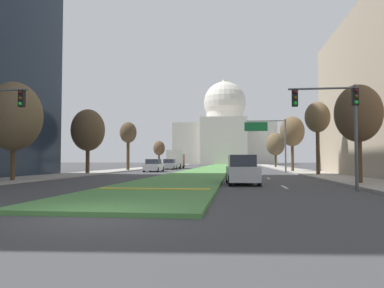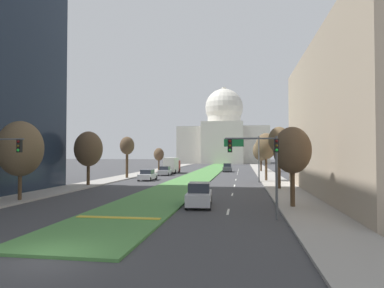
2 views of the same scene
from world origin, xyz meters
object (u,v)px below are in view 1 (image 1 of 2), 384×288
sedan_lead_stopped (242,171)px  street_tree_right_mid (317,118)px  sedan_distant (170,165)px  street_tree_right_far (292,132)px  street_tree_left_near (14,116)px  sedan_far_horizon (238,163)px  street_tree_right_distant (275,144)px  capitol_building (225,134)px  street_tree_left_distant (159,148)px  sedan_midblock (154,166)px  street_tree_right_near (358,114)px  traffic_light_near_right (338,114)px  street_tree_left_mid (88,130)px  overhead_guide_sign (270,135)px  street_tree_left_far (128,134)px  box_truck_delivery (176,159)px

sedan_lead_stopped → street_tree_right_mid: bearing=60.3°
sedan_distant → street_tree_right_far: bearing=-31.2°
street_tree_left_near → sedan_far_horizon: (15.52, 47.71, -3.64)m
street_tree_left_near → street_tree_right_distant: 54.31m
street_tree_left_near → capitol_building: bearing=84.4°
street_tree_left_distant → sedan_midblock: size_ratio=1.15×
street_tree_right_mid → street_tree_right_distant: (-0.03, 36.56, -0.89)m
sedan_midblock → street_tree_right_near: bearing=-52.2°
street_tree_right_mid → sedan_lead_stopped: size_ratio=1.68×
traffic_light_near_right → street_tree_left_near: (-20.07, 4.75, 0.71)m
street_tree_left_mid → street_tree_left_distant: size_ratio=1.30×
street_tree_right_distant → sedan_lead_stopped: (-7.39, -49.57, -3.78)m
street_tree_right_distant → sedan_lead_stopped: bearing=-98.5°
overhead_guide_sign → street_tree_right_distant: 27.71m
sedan_far_horizon → sedan_distant: bearing=-129.7°
street_tree_right_far → sedan_far_horizon: 25.16m
capitol_building → street_tree_right_near: (11.29, -113.64, -6.96)m
street_tree_right_mid → sedan_midblock: street_tree_right_mid is taller
traffic_light_near_right → street_tree_left_far: size_ratio=0.77×
sedan_midblock → sedan_lead_stopped: bearing=-64.9°
traffic_light_near_right → overhead_guide_sign: overhead_guide_sign is taller
street_tree_left_near → street_tree_left_distant: (0.27, 46.72, -0.72)m
street_tree_left_far → sedan_lead_stopped: bearing=-59.8°
street_tree_right_near → capitol_building: bearing=95.7°
traffic_light_near_right → sedan_lead_stopped: 7.02m
street_tree_left_distant → sedan_lead_stopped: 49.52m
street_tree_left_distant → traffic_light_near_right: bearing=-69.0°
traffic_light_near_right → street_tree_right_near: 5.25m
box_truck_delivery → street_tree_right_far: bearing=-43.5°
traffic_light_near_right → street_tree_left_far: street_tree_left_far is taller
capitol_building → street_tree_right_far: 90.55m
street_tree_left_mid → sedan_distant: (4.88, 21.14, -3.85)m
capitol_building → sedan_midblock: (-6.62, -90.57, -10.51)m
street_tree_left_near → street_tree_left_distant: bearing=89.7°
street_tree_right_far → street_tree_left_distant: 31.74m
street_tree_left_near → overhead_guide_sign: bearing=48.4°
traffic_light_near_right → street_tree_left_mid: size_ratio=0.76×
street_tree_right_mid → sedan_distant: 28.90m
street_tree_left_mid → box_truck_delivery: bearing=79.9°
street_tree_left_distant → street_tree_right_near: bearing=-64.6°
traffic_light_near_right → sedan_far_horizon: traffic_light_near_right is taller
street_tree_right_near → street_tree_right_far: 23.99m
sedan_midblock → street_tree_left_far: bearing=146.8°
street_tree_left_far → street_tree_left_distant: 21.03m
street_tree_right_mid → sedan_distant: bearing=130.0°
street_tree_right_near → street_tree_left_far: bearing=130.6°
capitol_building → street_tree_right_distant: size_ratio=5.21×
overhead_guide_sign → street_tree_right_mid: 9.79m
street_tree_right_mid → street_tree_left_near: bearing=-151.0°
street_tree_left_near → street_tree_left_mid: bearing=91.3°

